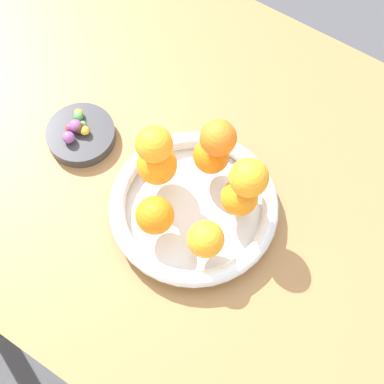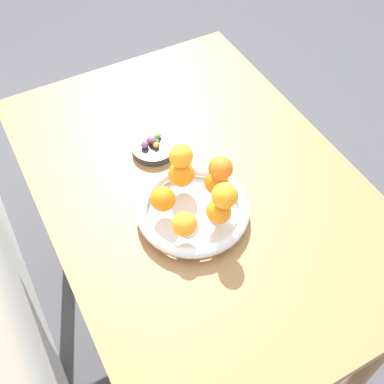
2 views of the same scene
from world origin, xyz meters
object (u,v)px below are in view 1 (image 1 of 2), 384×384
at_px(orange_6, 249,178).
at_px(orange_1, 239,197).
at_px(dining_table, 173,183).
at_px(candy_ball_1, 78,117).
at_px(orange_2, 211,156).
at_px(orange_3, 157,165).
at_px(orange_4, 155,215).
at_px(candy_ball_4, 69,137).
at_px(orange_0, 206,239).
at_px(candy_ball_7, 70,127).
at_px(orange_7, 154,144).
at_px(candy_ball_0, 79,113).
at_px(candy_ball_5, 80,128).
at_px(candy_ball_6, 76,126).
at_px(candy_ball_2, 83,125).
at_px(orange_5, 218,138).
at_px(candy_ball_3, 85,131).
at_px(fruit_bowl, 194,207).
at_px(candy_dish, 81,135).

bearing_deg(orange_6, orange_1, 54.08).
xyz_separation_m(dining_table, candy_ball_1, (0.17, 0.03, 0.12)).
xyz_separation_m(dining_table, orange_2, (-0.07, -0.01, 0.16)).
bearing_deg(orange_3, orange_4, 122.61).
bearing_deg(orange_2, candy_ball_4, 20.13).
xyz_separation_m(orange_0, candy_ball_7, (0.30, -0.06, -0.04)).
height_order(orange_7, candy_ball_4, orange_7).
height_order(candy_ball_0, candy_ball_7, same).
bearing_deg(candy_ball_5, orange_1, -175.78).
xyz_separation_m(orange_7, candy_ball_6, (0.17, -0.00, -0.10)).
distance_m(orange_2, candy_ball_2, 0.23).
xyz_separation_m(candy_ball_5, candy_ball_6, (0.01, 0.00, 0.00)).
relative_size(orange_5, candy_ball_3, 3.41).
height_order(fruit_bowl, orange_6, orange_6).
bearing_deg(fruit_bowl, candy_ball_0, -7.68).
relative_size(orange_6, candy_ball_1, 3.61).
distance_m(candy_ball_3, candy_ball_4, 0.03).
bearing_deg(orange_7, fruit_bowl, 172.55).
relative_size(orange_3, candy_ball_2, 4.46).
distance_m(orange_1, orange_5, 0.10).
bearing_deg(orange_5, candy_ball_7, 15.68).
distance_m(orange_4, orange_5, 0.15).
relative_size(orange_1, orange_7, 1.03).
bearing_deg(candy_dish, candy_ball_6, -3.52).
height_order(orange_6, candy_ball_7, orange_6).
relative_size(fruit_bowl, candy_ball_1, 16.63).
height_order(candy_ball_4, candy_ball_7, candy_ball_4).
bearing_deg(candy_ball_3, orange_6, -174.47).
distance_m(orange_1, orange_4, 0.13).
bearing_deg(candy_dish, fruit_bowl, 177.45).
bearing_deg(candy_ball_2, fruit_bowl, 175.07).
bearing_deg(dining_table, candy_dish, 18.65).
xyz_separation_m(orange_1, orange_6, (-0.01, -0.01, 0.06)).
bearing_deg(candy_ball_7, candy_ball_1, -87.30).
bearing_deg(orange_0, orange_5, -64.27).
distance_m(orange_2, orange_5, 0.06).
relative_size(orange_0, orange_4, 0.95).
distance_m(orange_3, candy_ball_6, 0.17).
relative_size(candy_ball_1, candy_ball_3, 0.98).
relative_size(orange_4, candy_ball_1, 3.65).
relative_size(dining_table, fruit_bowl, 4.13).
xyz_separation_m(fruit_bowl, orange_4, (0.03, 0.06, 0.05)).
bearing_deg(candy_ball_1, dining_table, -169.00).
distance_m(dining_table, orange_3, 0.17).
relative_size(orange_1, orange_5, 1.02).
bearing_deg(orange_3, orange_7, -22.81).
bearing_deg(orange_4, orange_3, -57.39).
height_order(orange_1, orange_2, same).
relative_size(orange_7, candy_ball_5, 2.94).
relative_size(dining_table, candy_ball_1, 68.67).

